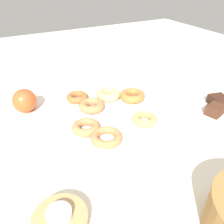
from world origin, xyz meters
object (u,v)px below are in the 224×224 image
at_px(donut_1, 86,127).
at_px(donut_4, 132,96).
at_px(cake_plate, 213,110).
at_px(brownie_near, 217,100).
at_px(donut_plate, 108,117).
at_px(tealight, 59,214).
at_px(donut_5, 108,94).
at_px(apple, 24,101).
at_px(candle_holder, 60,221).
at_px(donut_3, 145,119).
at_px(donut_6, 77,97).
at_px(brownie_far, 215,110).
at_px(donut_0, 92,106).
at_px(donut_2, 106,137).

relative_size(donut_1, donut_4, 0.91).
height_order(cake_plate, brownie_near, brownie_near).
relative_size(donut_plate, tealight, 6.86).
xyz_separation_m(donut_plate, donut_5, (-0.05, -0.10, 0.02)).
bearing_deg(apple, candle_holder, 87.37).
bearing_deg(donut_1, donut_3, 165.67).
xyz_separation_m(donut_plate, apple, (0.22, -0.17, 0.03)).
relative_size(cake_plate, tealight, 4.45).
height_order(donut_6, brownie_near, brownie_near).
relative_size(candle_holder, tealight, 2.22).
bearing_deg(brownie_near, donut_plate, -16.72).
bearing_deg(candle_holder, donut_1, -122.26).
bearing_deg(donut_3, donut_plate, -46.50).
xyz_separation_m(brownie_near, tealight, (0.61, 0.17, 0.01)).
bearing_deg(brownie_far, apple, -31.47).
height_order(donut_6, brownie_far, brownie_far).
bearing_deg(apple, cake_plate, 151.84).
bearing_deg(donut_1, tealight, 57.74).
height_order(donut_plate, candle_holder, candle_holder).
distance_m(donut_4, tealight, 0.50).
bearing_deg(donut_6, donut_plate, 109.51).
bearing_deg(donut_4, tealight, 42.30).
bearing_deg(donut_0, donut_3, 127.61).
bearing_deg(donut_3, donut_6, -59.80).
height_order(donut_plate, donut_0, donut_0).
bearing_deg(brownie_far, donut_1, -15.41).
distance_m(brownie_near, tealight, 0.63).
xyz_separation_m(donut_0, donut_6, (0.02, -0.08, -0.00)).
distance_m(cake_plate, apple, 0.63).
xyz_separation_m(cake_plate, tealight, (0.57, 0.16, 0.03)).
relative_size(donut_6, cake_plate, 0.36).
bearing_deg(tealight, donut_4, -137.70).
xyz_separation_m(brownie_far, apple, (0.53, -0.32, 0.01)).
bearing_deg(donut_5, tealight, 52.26).
height_order(donut_4, cake_plate, donut_4).
height_order(donut_4, brownie_far, brownie_far).
height_order(donut_3, apple, apple).
height_order(donut_1, donut_6, donut_1).
height_order(brownie_far, apple, apple).
distance_m(cake_plate, brownie_far, 0.04).
height_order(donut_0, donut_3, donut_0).
relative_size(donut_2, brownie_far, 1.64).
xyz_separation_m(donut_4, cake_plate, (-0.21, 0.18, -0.02)).
height_order(donut_6, tealight, tealight).
height_order(donut_2, brownie_far, brownie_far).
height_order(donut_plate, apple, apple).
bearing_deg(donut_3, brownie_near, 175.31).
relative_size(donut_2, donut_4, 0.98).
distance_m(donut_6, candle_holder, 0.46).
bearing_deg(donut_3, tealight, 31.00).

